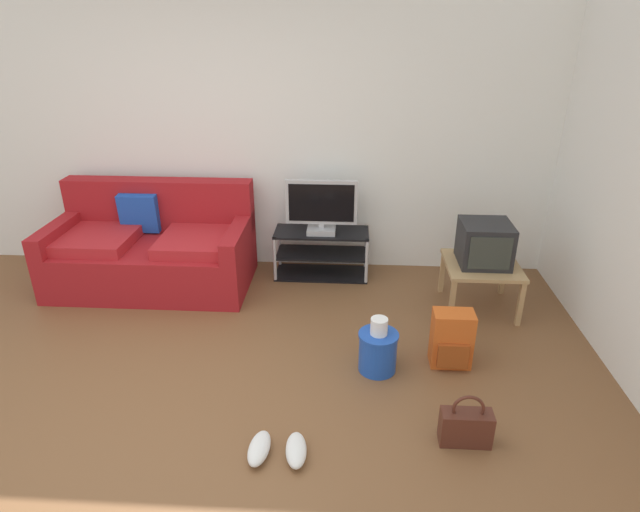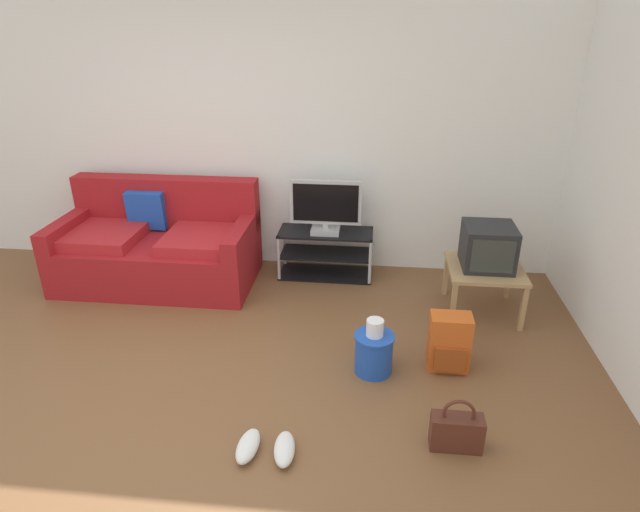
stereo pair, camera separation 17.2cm
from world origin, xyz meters
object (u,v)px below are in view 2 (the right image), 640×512
side_table (485,273)px  sneakers_pair (266,448)px  couch (159,246)px  cleaning_bucket (374,350)px  handbag (457,431)px  backpack (449,343)px  flat_tv (326,207)px  crt_tv (488,246)px  tv_stand (326,253)px

side_table → sneakers_pair: (-1.49, -1.79, -0.32)m
couch → cleaning_bucket: couch is taller
side_table → sneakers_pair: 2.35m
couch → side_table: bearing=-6.0°
handbag → sneakers_pair: 1.10m
handbag → backpack: bearing=87.4°
flat_tv → sneakers_pair: size_ratio=1.84×
crt_tv → sneakers_pair: bearing=-129.5°
couch → cleaning_bucket: (2.03, -1.24, -0.16)m
couch → sneakers_pair: (1.43, -2.09, -0.29)m
crt_tv → cleaning_bucket: (-0.89, -0.95, -0.42)m
side_table → sneakers_pair: size_ratio=1.69×
couch → crt_tv: couch is taller
couch → crt_tv: (2.92, -0.29, 0.26)m
side_table → backpack: backpack is taller
crt_tv → couch: bearing=174.3°
flat_tv → side_table: size_ratio=1.09×
side_table → sneakers_pair: side_table is taller
flat_tv → sneakers_pair: (-0.11, -2.32, -0.65)m
flat_tv → handbag: bearing=-65.6°
cleaning_bucket → side_table: bearing=46.4°
backpack → cleaning_bucket: bearing=170.8°
side_table → tv_stand: bearing=158.1°
tv_stand → side_table: tv_stand is taller
sneakers_pair → couch: bearing=124.3°
side_table → backpack: 0.92m
side_table → crt_tv: (-0.00, 0.02, 0.23)m
crt_tv → handbag: 1.75m
tv_stand → handbag: (0.97, -2.17, -0.10)m
couch → side_table: 2.93m
crt_tv → cleaning_bucket: size_ratio=0.98×
backpack → crt_tv: bearing=46.3°
handbag → sneakers_pair: (-1.08, -0.17, -0.07)m
sneakers_pair → handbag: bearing=9.0°
sneakers_pair → crt_tv: bearing=50.5°
backpack → handbag: 0.79m
backpack → handbag: size_ratio=1.23×
tv_stand → flat_tv: 0.47m
flat_tv → cleaning_bucket: bearing=-71.8°
crt_tv → backpack: 1.00m
sneakers_pair → flat_tv: bearing=87.2°
side_table → handbag: (-0.40, -1.62, -0.24)m
flat_tv → sneakers_pair: bearing=-92.8°
side_table → handbag: bearing=-104.0°
side_table → couch: bearing=174.0°
tv_stand → cleaning_bucket: (0.48, -1.49, -0.05)m
tv_stand → handbag: bearing=-65.9°
couch → side_table: size_ratio=2.95×
crt_tv → backpack: crt_tv is taller
flat_tv → side_table: flat_tv is taller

